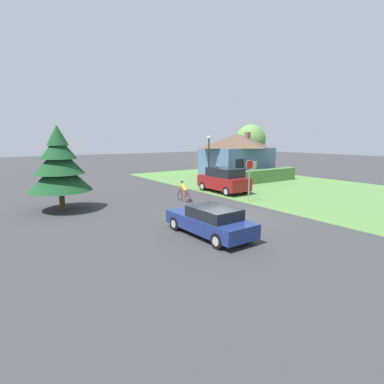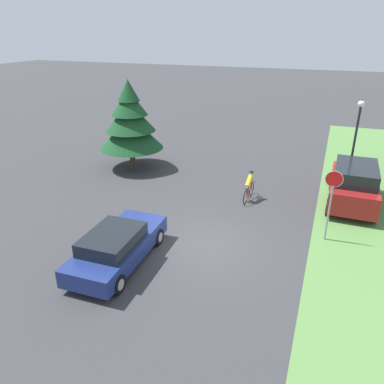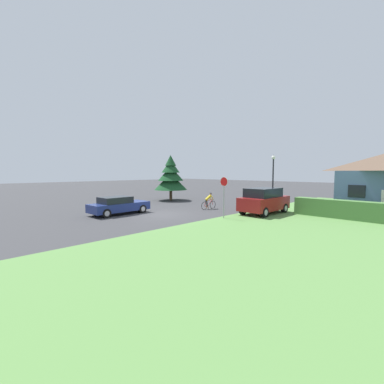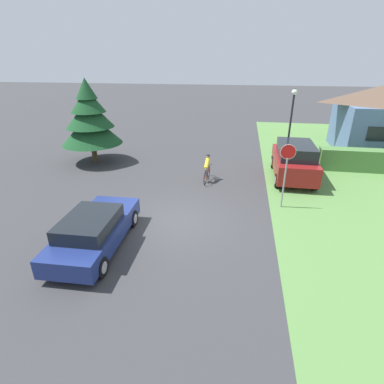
{
  "view_description": "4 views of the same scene",
  "coord_description": "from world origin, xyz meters",
  "px_view_note": "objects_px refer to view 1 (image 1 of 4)",
  "views": [
    {
      "loc": [
        -10.42,
        -12.36,
        4.32
      ],
      "look_at": [
        -0.13,
        2.51,
        1.08
      ],
      "focal_mm": 28.0,
      "sensor_mm": 36.0,
      "label": 1
    },
    {
      "loc": [
        4.02,
        -11.66,
        7.65
      ],
      "look_at": [
        -1.36,
        2.45,
        1.01
      ],
      "focal_mm": 35.0,
      "sensor_mm": 36.0,
      "label": 2
    },
    {
      "loc": [
        15.26,
        -11.97,
        3.24
      ],
      "look_at": [
        0.15,
        3.22,
        1.54
      ],
      "focal_mm": 24.0,
      "sensor_mm": 36.0,
      "label": 3
    },
    {
      "loc": [
        2.4,
        -10.37,
        6.1
      ],
      "look_at": [
        0.44,
        1.34,
        0.79
      ],
      "focal_mm": 28.0,
      "sensor_mm": 36.0,
      "label": 4
    }
  ],
  "objects_px": {
    "street_lamp": "(209,154)",
    "deciduous_tree_right": "(250,140)",
    "cottage_house": "(237,155)",
    "cyclist": "(184,192)",
    "stop_sign": "(249,173)",
    "parked_suv_right": "(224,180)",
    "conifer_tall_near": "(59,166)",
    "sedan_left_lane": "(210,221)"
  },
  "relations": [
    {
      "from": "sedan_left_lane",
      "to": "parked_suv_right",
      "type": "distance_m",
      "value": 11.16
    },
    {
      "from": "sedan_left_lane",
      "to": "conifer_tall_near",
      "type": "bearing_deg",
      "value": 24.54
    },
    {
      "from": "sedan_left_lane",
      "to": "cyclist",
      "type": "xyz_separation_m",
      "value": [
        3.08,
        6.88,
        0.02
      ]
    },
    {
      "from": "cyclist",
      "to": "stop_sign",
      "type": "xyz_separation_m",
      "value": [
        3.66,
        -2.59,
        1.3
      ]
    },
    {
      "from": "sedan_left_lane",
      "to": "deciduous_tree_right",
      "type": "distance_m",
      "value": 26.8
    },
    {
      "from": "parked_suv_right",
      "to": "stop_sign",
      "type": "distance_m",
      "value": 4.02
    },
    {
      "from": "deciduous_tree_right",
      "to": "street_lamp",
      "type": "bearing_deg",
      "value": -148.98
    },
    {
      "from": "parked_suv_right",
      "to": "stop_sign",
      "type": "bearing_deg",
      "value": 166.4
    },
    {
      "from": "parked_suv_right",
      "to": "conifer_tall_near",
      "type": "height_order",
      "value": "conifer_tall_near"
    },
    {
      "from": "cyclist",
      "to": "sedan_left_lane",
      "type": "bearing_deg",
      "value": 159.26
    },
    {
      "from": "deciduous_tree_right",
      "to": "cottage_house",
      "type": "bearing_deg",
      "value": -149.71
    },
    {
      "from": "street_lamp",
      "to": "parked_suv_right",
      "type": "bearing_deg",
      "value": -83.62
    },
    {
      "from": "stop_sign",
      "to": "street_lamp",
      "type": "bearing_deg",
      "value": -97.11
    },
    {
      "from": "parked_suv_right",
      "to": "deciduous_tree_right",
      "type": "distance_m",
      "value": 15.81
    },
    {
      "from": "cottage_house",
      "to": "deciduous_tree_right",
      "type": "relative_size",
      "value": 1.23
    },
    {
      "from": "stop_sign",
      "to": "street_lamp",
      "type": "height_order",
      "value": "street_lamp"
    },
    {
      "from": "cottage_house",
      "to": "cyclist",
      "type": "height_order",
      "value": "cottage_house"
    },
    {
      "from": "street_lamp",
      "to": "conifer_tall_near",
      "type": "distance_m",
      "value": 11.96
    },
    {
      "from": "stop_sign",
      "to": "street_lamp",
      "type": "distance_m",
      "value": 5.66
    },
    {
      "from": "cottage_house",
      "to": "deciduous_tree_right",
      "type": "xyz_separation_m",
      "value": [
        5.13,
        3.0,
        1.56
      ]
    },
    {
      "from": "street_lamp",
      "to": "cottage_house",
      "type": "bearing_deg",
      "value": 31.52
    },
    {
      "from": "cottage_house",
      "to": "stop_sign",
      "type": "height_order",
      "value": "cottage_house"
    },
    {
      "from": "parked_suv_right",
      "to": "sedan_left_lane",
      "type": "bearing_deg",
      "value": 137.05
    },
    {
      "from": "conifer_tall_near",
      "to": "street_lamp",
      "type": "bearing_deg",
      "value": 4.01
    },
    {
      "from": "stop_sign",
      "to": "conifer_tall_near",
      "type": "relative_size",
      "value": 0.56
    },
    {
      "from": "parked_suv_right",
      "to": "deciduous_tree_right",
      "type": "xyz_separation_m",
      "value": [
        12.4,
        9.32,
        3.06
      ]
    },
    {
      "from": "conifer_tall_near",
      "to": "sedan_left_lane",
      "type": "bearing_deg",
      "value": -63.86
    },
    {
      "from": "cyclist",
      "to": "cottage_house",
      "type": "bearing_deg",
      "value": -54.34
    },
    {
      "from": "cottage_house",
      "to": "parked_suv_right",
      "type": "height_order",
      "value": "cottage_house"
    },
    {
      "from": "stop_sign",
      "to": "deciduous_tree_right",
      "type": "relative_size",
      "value": 0.47
    },
    {
      "from": "conifer_tall_near",
      "to": "deciduous_tree_right",
      "type": "xyz_separation_m",
      "value": [
        24.52,
        8.41,
        1.35
      ]
    },
    {
      "from": "deciduous_tree_right",
      "to": "cyclist",
      "type": "bearing_deg",
      "value": -148.33
    },
    {
      "from": "sedan_left_lane",
      "to": "conifer_tall_near",
      "type": "xyz_separation_m",
      "value": [
        -4.4,
        8.97,
        2.04
      ]
    },
    {
      "from": "cyclist",
      "to": "street_lamp",
      "type": "relative_size",
      "value": 0.38
    },
    {
      "from": "cyclist",
      "to": "deciduous_tree_right",
      "type": "bearing_deg",
      "value": -54.92
    },
    {
      "from": "stop_sign",
      "to": "conifer_tall_near",
      "type": "height_order",
      "value": "conifer_tall_near"
    },
    {
      "from": "parked_suv_right",
      "to": "stop_sign",
      "type": "relative_size",
      "value": 1.57
    },
    {
      "from": "cyclist",
      "to": "conifer_tall_near",
      "type": "relative_size",
      "value": 0.34
    },
    {
      "from": "street_lamp",
      "to": "deciduous_tree_right",
      "type": "distance_m",
      "value": 14.74
    },
    {
      "from": "parked_suv_right",
      "to": "deciduous_tree_right",
      "type": "bearing_deg",
      "value": -52.27
    },
    {
      "from": "conifer_tall_near",
      "to": "cyclist",
      "type": "bearing_deg",
      "value": -15.62
    },
    {
      "from": "cyclist",
      "to": "stop_sign",
      "type": "distance_m",
      "value": 4.67
    }
  ]
}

